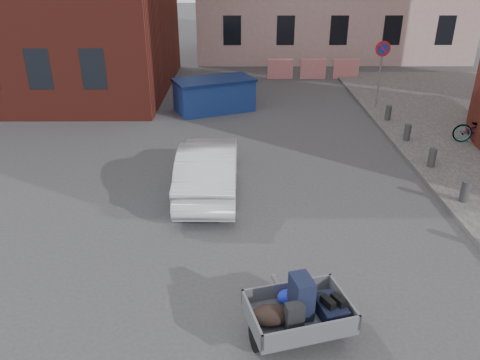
{
  "coord_description": "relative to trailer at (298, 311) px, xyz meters",
  "views": [
    {
      "loc": [
        0.28,
        -9.23,
        5.71
      ],
      "look_at": [
        0.34,
        0.42,
        1.1
      ],
      "focal_mm": 35.0,
      "sensor_mm": 36.0,
      "label": 1
    }
  ],
  "objects": [
    {
      "name": "silver_car",
      "position": [
        -1.73,
        5.45,
        0.09
      ],
      "size": [
        1.49,
        4.23,
        1.39
      ],
      "primitive_type": "imported",
      "rotation": [
        0.0,
        0.0,
        3.14
      ],
      "color": "silver",
      "rests_on": "ground"
    },
    {
      "name": "ground",
      "position": [
        -1.24,
        3.41,
        -0.61
      ],
      "size": [
        120.0,
        120.0,
        0.0
      ],
      "primitive_type": "plane",
      "color": "#38383A",
      "rests_on": "ground"
    },
    {
      "name": "barriers",
      "position": [
        2.96,
        18.41,
        -0.11
      ],
      "size": [
        4.7,
        0.18,
        1.0
      ],
      "color": "red",
      "rests_on": "ground"
    },
    {
      "name": "no_parking_sign",
      "position": [
        4.76,
        12.9,
        1.41
      ],
      "size": [
        0.6,
        0.09,
        2.65
      ],
      "color": "gray",
      "rests_on": "sidewalk"
    },
    {
      "name": "dumpster",
      "position": [
        -1.9,
        12.79,
        0.05
      ],
      "size": [
        3.51,
        2.7,
        1.31
      ],
      "rotation": [
        0.0,
        0.0,
        0.4
      ],
      "color": "navy",
      "rests_on": "ground"
    },
    {
      "name": "bollards",
      "position": [
        4.76,
        6.81,
        -0.21
      ],
      "size": [
        0.22,
        9.02,
        0.55
      ],
      "color": "#3A3A3D",
      "rests_on": "sidewalk"
    },
    {
      "name": "trailer",
      "position": [
        0.0,
        0.0,
        0.0
      ],
      "size": [
        1.83,
        1.96,
        1.2
      ],
      "rotation": [
        0.0,
        0.0,
        0.26
      ],
      "color": "black",
      "rests_on": "ground"
    }
  ]
}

